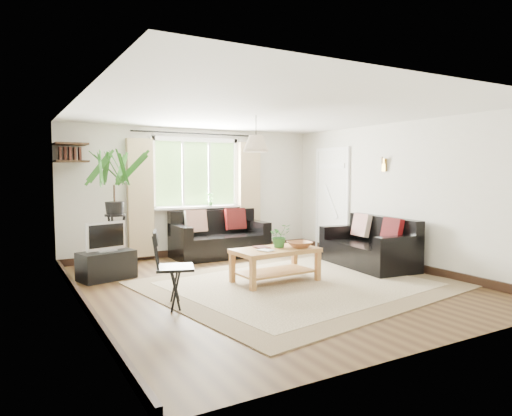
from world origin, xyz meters
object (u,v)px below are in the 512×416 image
coffee_table (275,265)px  folding_chair (175,269)px  sofa_right (368,243)px  palm_stand (115,210)px  tv_stand (107,265)px  sofa_back (220,235)px

coffee_table → folding_chair: bearing=-165.1°
sofa_right → folding_chair: size_ratio=1.87×
palm_stand → sofa_right: bearing=-26.8°
palm_stand → folding_chair: 2.52m
folding_chair → tv_stand: bearing=30.6°
coffee_table → folding_chair: folding_chair is taller
sofa_back → tv_stand: 2.38m
sofa_right → folding_chair: (-3.56, -0.60, 0.06)m
sofa_back → tv_stand: size_ratio=2.25×
sofa_back → sofa_right: 2.70m
sofa_back → coffee_table: size_ratio=1.45×
tv_stand → folding_chair: bearing=-92.5°
tv_stand → folding_chair: 1.89m
coffee_table → palm_stand: (-1.79, 2.02, 0.73)m
tv_stand → folding_chair: size_ratio=0.86×
palm_stand → folding_chair: (0.14, -2.46, -0.52)m
sofa_back → tv_stand: bearing=-159.1°
palm_stand → folding_chair: bearing=-86.8°
sofa_back → folding_chair: 3.22m
sofa_back → palm_stand: palm_stand is taller
sofa_right → tv_stand: sofa_right is taller
sofa_right → palm_stand: 4.18m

